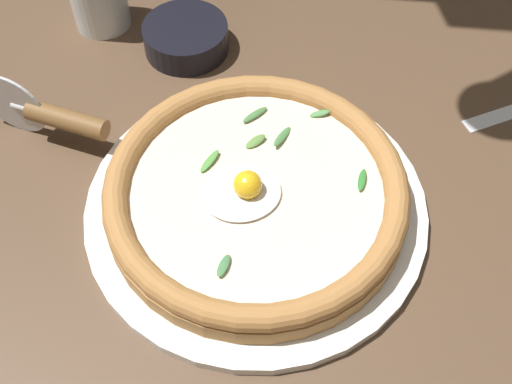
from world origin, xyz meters
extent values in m
cube|color=brown|center=(0.00, 0.00, -0.01)|extent=(2.40, 2.40, 0.03)
cylinder|color=white|center=(0.04, 0.01, 0.01)|extent=(0.33, 0.33, 0.01)
cylinder|color=#AE7A40|center=(0.04, 0.01, 0.02)|extent=(0.29, 0.29, 0.02)
torus|color=#B0773F|center=(0.04, 0.01, 0.04)|extent=(0.29, 0.29, 0.02)
cylinder|color=#F9E2C3|center=(0.04, 0.01, 0.03)|extent=(0.24, 0.24, 0.00)
ellipsoid|color=white|center=(0.03, 0.01, 0.04)|extent=(0.07, 0.06, 0.01)
sphere|color=yellow|center=(0.03, 0.01, 0.05)|extent=(0.03, 0.03, 0.03)
ellipsoid|color=#529B40|center=(0.01, 0.05, 0.04)|extent=(0.03, 0.03, 0.01)
ellipsoid|color=#457E48|center=(-0.01, -0.06, 0.04)|extent=(0.02, 0.02, 0.01)
ellipsoid|color=#5D8D3E|center=(0.06, 0.06, 0.04)|extent=(0.02, 0.02, 0.01)
ellipsoid|color=#2F7F31|center=(0.14, -0.01, 0.04)|extent=(0.02, 0.03, 0.00)
ellipsoid|color=#4E8A4A|center=(0.08, 0.06, 0.04)|extent=(0.03, 0.03, 0.01)
ellipsoid|color=#4B7F44|center=(0.07, 0.10, 0.04)|extent=(0.03, 0.02, 0.00)
ellipsoid|color=#508C4D|center=(0.13, 0.08, 0.04)|extent=(0.02, 0.01, 0.01)
cylinder|color=black|center=(0.03, 0.26, 0.02)|extent=(0.10, 0.10, 0.03)
cylinder|color=silver|center=(-0.17, 0.18, 0.04)|extent=(0.06, 0.05, 0.08)
cylinder|color=silver|center=(-0.16, 0.18, 0.04)|extent=(0.02, 0.02, 0.01)
cylinder|color=brown|center=(-0.12, 0.14, 0.04)|extent=(0.08, 0.07, 0.02)
cylinder|color=#AB3332|center=(-0.06, 0.33, 0.02)|extent=(0.06, 0.06, 0.05)
camera|label=1|loc=(-0.05, -0.32, 0.52)|focal=44.49mm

